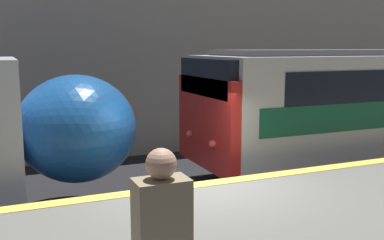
% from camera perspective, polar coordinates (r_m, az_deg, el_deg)
% --- Properties ---
extents(station_rear_barrier, '(50.00, 0.15, 5.26)m').
position_cam_1_polar(station_rear_barrier, '(13.89, -10.34, 5.89)').
color(station_rear_barrier, '#9E998E').
rests_on(station_rear_barrier, ground).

